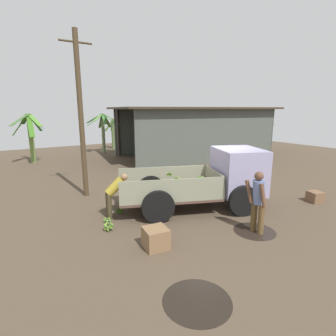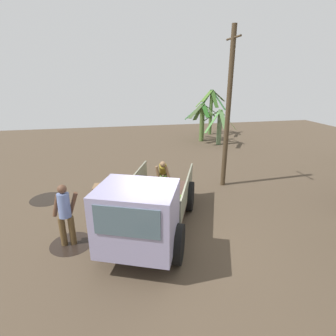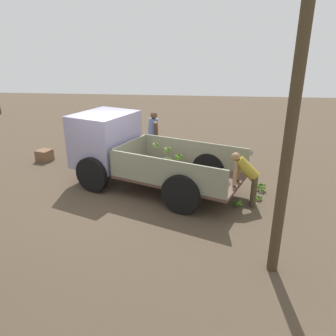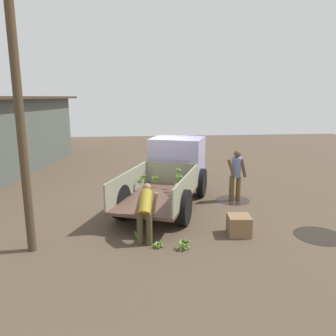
{
  "view_description": "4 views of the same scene",
  "coord_description": "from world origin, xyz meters",
  "px_view_note": "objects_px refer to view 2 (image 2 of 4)",
  "views": [
    {
      "loc": [
        -6.19,
        -7.01,
        3.28
      ],
      "look_at": [
        -1.98,
        -0.38,
        1.52
      ],
      "focal_mm": 28.0,
      "sensor_mm": 36.0,
      "label": 1
    },
    {
      "loc": [
        5.81,
        -1.28,
        4.31
      ],
      "look_at": [
        -1.75,
        0.24,
        1.58
      ],
      "focal_mm": 28.0,
      "sensor_mm": 36.0,
      "label": 2
    },
    {
      "loc": [
        -2.28,
        8.05,
        3.86
      ],
      "look_at": [
        -1.48,
        0.43,
        0.93
      ],
      "focal_mm": 35.0,
      "sensor_mm": 36.0,
      "label": 3
    },
    {
      "loc": [
        -10.79,
        0.65,
        3.4
      ],
      "look_at": [
        -1.94,
        -0.33,
        1.46
      ],
      "focal_mm": 35.0,
      "sensor_mm": 36.0,
      "label": 4
    }
  ],
  "objects_px": {
    "person_foreground_visitor": "(65,212)",
    "banana_bunch_on_ground_0": "(168,191)",
    "utility_pole": "(228,110)",
    "wooden_crate_0": "(101,192)",
    "banana_bunch_on_ground_2": "(140,185)",
    "cargo_truck": "(144,213)",
    "person_worker_loading": "(163,173)",
    "banana_bunch_on_ground_1": "(155,187)"
  },
  "relations": [
    {
      "from": "banana_bunch_on_ground_1",
      "to": "banana_bunch_on_ground_2",
      "type": "xyz_separation_m",
      "value": [
        -0.16,
        -0.58,
        0.07
      ]
    },
    {
      "from": "banana_bunch_on_ground_1",
      "to": "banana_bunch_on_ground_2",
      "type": "height_order",
      "value": "banana_bunch_on_ground_2"
    },
    {
      "from": "banana_bunch_on_ground_1",
      "to": "wooden_crate_0",
      "type": "relative_size",
      "value": 0.44
    },
    {
      "from": "utility_pole",
      "to": "wooden_crate_0",
      "type": "distance_m",
      "value": 5.67
    },
    {
      "from": "person_foreground_visitor",
      "to": "wooden_crate_0",
      "type": "xyz_separation_m",
      "value": [
        -2.7,
        0.76,
        -0.7
      ]
    },
    {
      "from": "person_foreground_visitor",
      "to": "banana_bunch_on_ground_0",
      "type": "bearing_deg",
      "value": -53.01
    },
    {
      "from": "banana_bunch_on_ground_2",
      "to": "wooden_crate_0",
      "type": "relative_size",
      "value": 0.55
    },
    {
      "from": "cargo_truck",
      "to": "person_foreground_visitor",
      "type": "relative_size",
      "value": 2.96
    },
    {
      "from": "utility_pole",
      "to": "person_worker_loading",
      "type": "distance_m",
      "value": 3.45
    },
    {
      "from": "utility_pole",
      "to": "banana_bunch_on_ground_2",
      "type": "xyz_separation_m",
      "value": [
        -0.33,
        -3.42,
        -2.94
      ]
    },
    {
      "from": "utility_pole",
      "to": "person_foreground_visitor",
      "type": "xyz_separation_m",
      "value": [
        3.01,
        -5.67,
        -2.12
      ]
    },
    {
      "from": "person_worker_loading",
      "to": "banana_bunch_on_ground_0",
      "type": "distance_m",
      "value": 0.73
    },
    {
      "from": "person_worker_loading",
      "to": "banana_bunch_on_ground_1",
      "type": "bearing_deg",
      "value": -134.64
    },
    {
      "from": "wooden_crate_0",
      "to": "cargo_truck",
      "type": "bearing_deg",
      "value": 20.48
    },
    {
      "from": "person_foreground_visitor",
      "to": "banana_bunch_on_ground_0",
      "type": "xyz_separation_m",
      "value": [
        -2.62,
        3.26,
        -0.84
      ]
    },
    {
      "from": "banana_bunch_on_ground_0",
      "to": "wooden_crate_0",
      "type": "relative_size",
      "value": 0.41
    },
    {
      "from": "person_worker_loading",
      "to": "banana_bunch_on_ground_0",
      "type": "relative_size",
      "value": 6.03
    },
    {
      "from": "cargo_truck",
      "to": "banana_bunch_on_ground_0",
      "type": "xyz_separation_m",
      "value": [
        -3.24,
        1.26,
        -0.94
      ]
    },
    {
      "from": "person_worker_loading",
      "to": "banana_bunch_on_ground_0",
      "type": "height_order",
      "value": "person_worker_loading"
    },
    {
      "from": "utility_pole",
      "to": "banana_bunch_on_ground_1",
      "type": "height_order",
      "value": "utility_pole"
    },
    {
      "from": "banana_bunch_on_ground_1",
      "to": "wooden_crate_0",
      "type": "distance_m",
      "value": 2.13
    },
    {
      "from": "cargo_truck",
      "to": "wooden_crate_0",
      "type": "height_order",
      "value": "cargo_truck"
    },
    {
      "from": "utility_pole",
      "to": "person_worker_loading",
      "type": "bearing_deg",
      "value": -85.46
    },
    {
      "from": "banana_bunch_on_ground_0",
      "to": "banana_bunch_on_ground_1",
      "type": "height_order",
      "value": "banana_bunch_on_ground_0"
    },
    {
      "from": "banana_bunch_on_ground_2",
      "to": "wooden_crate_0",
      "type": "distance_m",
      "value": 1.63
    },
    {
      "from": "person_worker_loading",
      "to": "banana_bunch_on_ground_2",
      "type": "height_order",
      "value": "person_worker_loading"
    },
    {
      "from": "person_foreground_visitor",
      "to": "banana_bunch_on_ground_2",
      "type": "distance_m",
      "value": 4.12
    },
    {
      "from": "utility_pole",
      "to": "banana_bunch_on_ground_0",
      "type": "height_order",
      "value": "utility_pole"
    },
    {
      "from": "wooden_crate_0",
      "to": "banana_bunch_on_ground_0",
      "type": "bearing_deg",
      "value": 88.32
    },
    {
      "from": "person_foreground_visitor",
      "to": "banana_bunch_on_ground_0",
      "type": "relative_size",
      "value": 7.62
    },
    {
      "from": "utility_pole",
      "to": "banana_bunch_on_ground_0",
      "type": "relative_size",
      "value": 26.76
    },
    {
      "from": "banana_bunch_on_ground_1",
      "to": "utility_pole",
      "type": "bearing_deg",
      "value": 86.51
    },
    {
      "from": "utility_pole",
      "to": "wooden_crate_0",
      "type": "height_order",
      "value": "utility_pole"
    },
    {
      "from": "utility_pole",
      "to": "banana_bunch_on_ground_0",
      "type": "distance_m",
      "value": 3.84
    },
    {
      "from": "utility_pole",
      "to": "wooden_crate_0",
      "type": "relative_size",
      "value": 10.89
    },
    {
      "from": "person_foreground_visitor",
      "to": "banana_bunch_on_ground_1",
      "type": "distance_m",
      "value": 4.35
    },
    {
      "from": "banana_bunch_on_ground_0",
      "to": "person_worker_loading",
      "type": "bearing_deg",
      "value": -138.8
    },
    {
      "from": "person_worker_loading",
      "to": "banana_bunch_on_ground_2",
      "type": "xyz_separation_m",
      "value": [
        -0.54,
        -0.85,
        -0.66
      ]
    },
    {
      "from": "banana_bunch_on_ground_1",
      "to": "banana_bunch_on_ground_2",
      "type": "distance_m",
      "value": 0.6
    },
    {
      "from": "cargo_truck",
      "to": "banana_bunch_on_ground_0",
      "type": "distance_m",
      "value": 3.6
    },
    {
      "from": "person_foreground_visitor",
      "to": "banana_bunch_on_ground_1",
      "type": "height_order",
      "value": "person_foreground_visitor"
    },
    {
      "from": "cargo_truck",
      "to": "utility_pole",
      "type": "height_order",
      "value": "utility_pole"
    }
  ]
}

